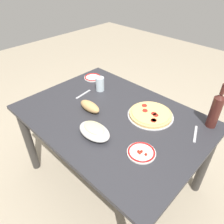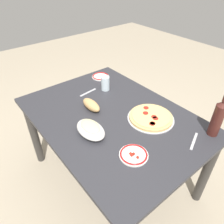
# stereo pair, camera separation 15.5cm
# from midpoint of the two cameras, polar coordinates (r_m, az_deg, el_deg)

# --- Properties ---
(ground_plane) EXTENTS (8.00, 8.00, 0.00)m
(ground_plane) POSITION_cam_midpoint_polar(r_m,az_deg,el_deg) (2.09, -2.21, -16.97)
(ground_plane) COLOR tan
(ground_plane) RESTS_ON ground
(dining_table) EXTENTS (1.36, 0.98, 0.73)m
(dining_table) POSITION_cam_midpoint_polar(r_m,az_deg,el_deg) (1.63, -2.71, -3.98)
(dining_table) COLOR #2D2D33
(dining_table) RESTS_ON ground
(pepperoni_pizza) EXTENTS (0.34, 0.34, 0.03)m
(pepperoni_pizza) POSITION_cam_midpoint_polar(r_m,az_deg,el_deg) (1.56, 7.54, -0.73)
(pepperoni_pizza) COLOR #B7B7BC
(pepperoni_pizza) RESTS_ON dining_table
(baked_pasta_dish) EXTENTS (0.24, 0.15, 0.08)m
(baked_pasta_dish) POSITION_cam_midpoint_polar(r_m,az_deg,el_deg) (1.39, -7.97, -5.07)
(baked_pasta_dish) COLOR white
(baked_pasta_dish) RESTS_ON dining_table
(wine_bottle) EXTENTS (0.07, 0.07, 0.33)m
(wine_bottle) POSITION_cam_midpoint_polar(r_m,az_deg,el_deg) (1.52, 23.50, 0.42)
(wine_bottle) COLOR #471E19
(wine_bottle) RESTS_ON dining_table
(water_glass) EXTENTS (0.07, 0.07, 0.12)m
(water_glass) POSITION_cam_midpoint_polar(r_m,az_deg,el_deg) (1.84, -5.67, 7.42)
(water_glass) COLOR silver
(water_glass) RESTS_ON dining_table
(side_plate_near) EXTENTS (0.17, 0.17, 0.02)m
(side_plate_near) POSITION_cam_midpoint_polar(r_m,az_deg,el_deg) (1.29, 4.44, -10.88)
(side_plate_near) COLOR white
(side_plate_near) RESTS_ON dining_table
(side_plate_far) EXTENTS (0.16, 0.16, 0.02)m
(side_plate_far) POSITION_cam_midpoint_polar(r_m,az_deg,el_deg) (2.07, -7.36, 9.15)
(side_plate_far) COLOR white
(side_plate_far) RESTS_ON dining_table
(bread_loaf) EXTENTS (0.19, 0.08, 0.07)m
(bread_loaf) POSITION_cam_midpoint_polar(r_m,az_deg,el_deg) (1.61, -8.70, 1.38)
(bread_loaf) COLOR tan
(bread_loaf) RESTS_ON dining_table
(fork_left) EXTENTS (0.04, 0.17, 0.00)m
(fork_left) POSITION_cam_midpoint_polar(r_m,az_deg,el_deg) (1.83, -10.13, 4.64)
(fork_left) COLOR #B7B7BC
(fork_left) RESTS_ON dining_table
(fork_right) EXTENTS (0.08, 0.16, 0.00)m
(fork_right) POSITION_cam_midpoint_polar(r_m,az_deg,el_deg) (1.48, 18.71, -5.72)
(fork_right) COLOR #B7B7BC
(fork_right) RESTS_ON dining_table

